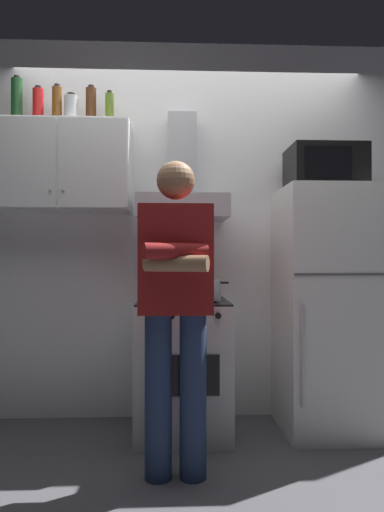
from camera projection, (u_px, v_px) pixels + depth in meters
The scene contains 15 objects.
ground_plane at pixel (192, 449), 2.64m from camera, with size 7.00×7.00×0.00m, color #4C4C51.
back_wall_tiled at pixel (188, 229), 3.25m from camera, with size 4.80×0.10×2.70m, color white.
upper_cabinet at pixel (64, 168), 2.99m from camera, with size 0.90×0.37×0.60m.
stove_oven at pixel (183, 366), 2.89m from camera, with size 0.60×0.62×0.87m.
range_hood at pixel (182, 191), 3.03m from camera, with size 0.60×0.44×0.75m.
refrigerator at pixel (326, 309), 2.94m from camera, with size 0.60×0.62×1.60m.
microwave at pixel (325, 168), 2.96m from camera, with size 0.48×0.37×0.28m.
person_standing at pixel (176, 304), 2.29m from camera, with size 0.38×0.33×1.64m.
cooking_pot at pixel (204, 290), 2.78m from camera, with size 0.31×0.21×0.13m.
bottle_soda_red at pixel (38, 106), 2.98m from camera, with size 0.07×0.07×0.25m.
bottle_olive_oil at pixel (109, 109), 3.03m from camera, with size 0.06×0.06×0.23m.
bottle_wine_green at pixel (17, 101), 3.01m from camera, with size 0.07×0.07×0.33m.
bottle_rum_dark at pixel (91, 106), 3.04m from camera, with size 0.07×0.07×0.27m.
bottle_canister_steel at pixel (71, 109), 2.98m from camera, with size 0.09×0.09×0.20m.
bottle_beer_brown at pixel (57, 104), 2.97m from camera, with size 0.06×0.06×0.25m.
Camera 1 is at (-0.12, -2.65, 1.13)m, focal length 31.13 mm.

